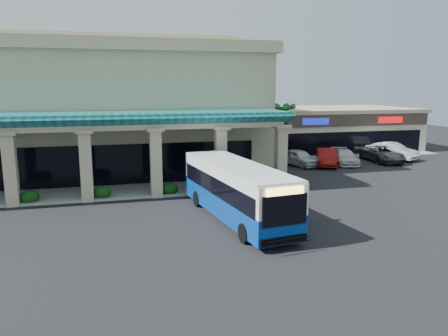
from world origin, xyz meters
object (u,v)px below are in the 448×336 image
object	(u,v)px
pedestrian	(305,207)
car_white	(326,157)
car_extra	(392,151)
car_gray	(382,154)
car_silver	(299,158)
car_red	(344,157)
transit_bus	(236,192)

from	to	relation	value
pedestrian	car_white	size ratio (longest dim) A/B	0.38
car_extra	car_gray	bearing A→B (deg)	-170.76
pedestrian	car_gray	size ratio (longest dim) A/B	0.34
car_silver	car_extra	size ratio (longest dim) A/B	0.88
car_silver	car_red	size ratio (longest dim) A/B	0.94
transit_bus	pedestrian	bearing A→B (deg)	-34.20
pedestrian	car_extra	world-z (taller)	pedestrian
transit_bus	car_red	distance (m)	20.87
transit_bus	car_white	bearing A→B (deg)	39.77
car_extra	car_white	bearing A→B (deg)	170.01
car_silver	car_white	bearing A→B (deg)	-27.95
car_red	car_extra	distance (m)	6.44
pedestrian	car_extra	xyz separation A→B (m)	(17.98, 17.47, -0.08)
car_white	car_red	distance (m)	2.11
transit_bus	car_silver	distance (m)	18.04
transit_bus	car_extra	world-z (taller)	transit_bus
car_white	car_red	bearing A→B (deg)	32.17
car_white	car_gray	distance (m)	6.45
transit_bus	pedestrian	size ratio (longest dim) A/B	6.01
car_gray	car_extra	distance (m)	2.26
transit_bus	car_white	xyz separation A→B (m)	(13.05, 14.03, -0.78)
pedestrian	car_red	world-z (taller)	pedestrian
pedestrian	car_gray	xyz separation A→B (m)	(16.03, 16.32, -0.17)
pedestrian	car_red	bearing A→B (deg)	-27.93
transit_bus	car_gray	world-z (taller)	transit_bus
transit_bus	car_gray	size ratio (longest dim) A/B	2.02
car_silver	car_white	xyz separation A→B (m)	(2.53, -0.60, 0.03)
pedestrian	car_red	distance (m)	19.89
car_silver	car_white	distance (m)	2.60
car_white	car_gray	size ratio (longest dim) A/B	0.88
pedestrian	car_white	bearing A→B (deg)	-23.26
transit_bus	car_gray	xyz separation A→B (m)	(19.48, 14.57, -0.81)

